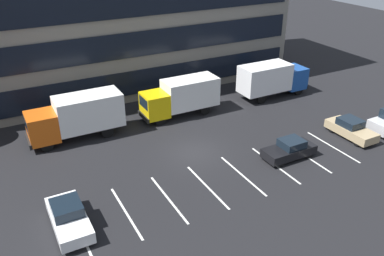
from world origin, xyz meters
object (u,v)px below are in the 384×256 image
(box_truck_yellow, at_px, (181,96))
(box_truck_blue, at_px, (272,78))
(sedan_white, at_px, (69,217))
(sedan_black, at_px, (289,149))
(box_truck_orange, at_px, (77,115))
(sedan_tan, at_px, (351,129))

(box_truck_yellow, bearing_deg, box_truck_blue, -1.65)
(box_truck_blue, height_order, sedan_white, box_truck_blue)
(sedan_black, bearing_deg, box_truck_orange, 140.86)
(box_truck_blue, height_order, sedan_black, box_truck_blue)
(box_truck_yellow, height_order, sedan_white, box_truck_yellow)
(box_truck_yellow, bearing_deg, sedan_tan, -45.07)
(box_truck_blue, relative_size, sedan_tan, 1.75)
(box_truck_orange, xyz_separation_m, sedan_black, (12.75, -10.38, -1.28))
(box_truck_orange, bearing_deg, sedan_white, -107.14)
(sedan_tan, bearing_deg, sedan_black, -178.12)
(sedan_white, distance_m, sedan_black, 15.99)
(sedan_tan, height_order, sedan_black, sedan_tan)
(box_truck_yellow, xyz_separation_m, box_truck_orange, (-9.16, 0.02, 0.11))
(box_truck_blue, height_order, box_truck_orange, box_truck_orange)
(sedan_white, bearing_deg, box_truck_yellow, 40.21)
(box_truck_yellow, bearing_deg, sedan_white, -139.79)
(box_truck_blue, distance_m, box_truck_orange, 19.00)
(sedan_tan, bearing_deg, box_truck_orange, 152.20)
(box_truck_blue, distance_m, sedan_tan, 9.94)
(box_truck_yellow, relative_size, sedan_black, 1.77)
(box_truck_yellow, bearing_deg, sedan_black, -70.85)
(box_truck_blue, distance_m, sedan_black, 11.92)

